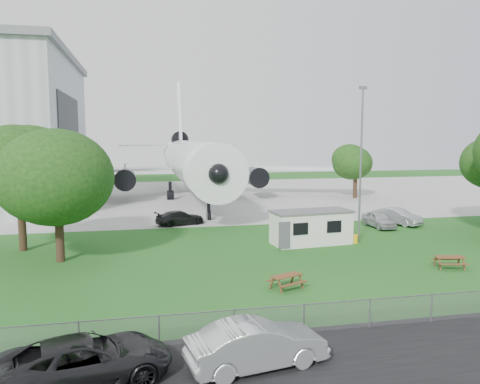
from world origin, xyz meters
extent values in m
plane|color=#2D6D26|center=(0.00, 0.00, 0.00)|extent=(160.00, 160.00, 0.00)
cube|color=black|center=(0.00, -13.00, 0.01)|extent=(120.00, 8.00, 0.02)
cube|color=#B7B7B2|center=(0.00, 38.00, 0.01)|extent=(120.00, 46.00, 0.03)
cube|color=#2D3033|center=(-16.93, 33.00, 6.75)|extent=(0.16, 16.00, 12.96)
cylinder|color=white|center=(-2.00, 34.00, 5.10)|extent=(5.40, 34.00, 5.40)
cone|color=white|center=(-2.00, 15.00, 5.10)|extent=(5.40, 5.50, 5.40)
cone|color=white|center=(-2.00, 55.00, 5.90)|extent=(4.86, 9.00, 4.86)
cube|color=white|center=(-14.50, 37.20, 3.90)|extent=(21.36, 10.77, 0.36)
cube|color=white|center=(10.50, 37.20, 3.90)|extent=(21.36, 10.77, 0.36)
cube|color=white|center=(-2.00, 55.00, 11.60)|extent=(0.46, 9.96, 12.17)
cylinder|color=#515459|center=(-10.50, 33.50, 3.00)|extent=(2.50, 4.20, 2.50)
cylinder|color=#515459|center=(6.50, 33.50, 3.00)|extent=(2.50, 4.20, 2.50)
cylinder|color=#515459|center=(-2.00, 54.00, 7.90)|extent=(2.60, 4.50, 2.60)
cylinder|color=black|center=(-2.00, 18.50, 1.20)|extent=(0.36, 0.36, 2.40)
cylinder|color=black|center=(-4.80, 35.00, 1.20)|extent=(0.44, 0.44, 2.40)
cylinder|color=black|center=(0.80, 35.00, 1.20)|extent=(0.44, 0.44, 2.40)
cube|color=silver|center=(4.28, 6.40, 1.25)|extent=(6.23, 3.12, 2.50)
cube|color=#59595B|center=(4.28, 6.40, 2.56)|extent=(6.45, 3.34, 0.12)
cylinder|color=gold|center=(7.68, 5.80, 0.35)|extent=(0.50, 0.50, 0.70)
cube|color=gray|center=(0.00, -9.50, 0.00)|extent=(58.00, 0.04, 1.30)
cylinder|color=slate|center=(8.20, 6.20, 6.00)|extent=(0.16, 0.16, 12.00)
cylinder|color=#382619|center=(-17.11, 8.68, 1.85)|extent=(0.56, 0.56, 3.71)
sphere|color=#2E621B|center=(-17.11, 8.68, 6.38)|extent=(7.84, 7.84, 7.84)
cylinder|color=#382619|center=(-13.92, 4.85, 1.49)|extent=(0.56, 0.56, 2.98)
sphere|color=#2E621B|center=(-13.92, 4.85, 5.14)|extent=(7.52, 7.52, 7.52)
cylinder|color=#382619|center=(19.97, 31.30, 1.49)|extent=(0.56, 0.56, 2.99)
sphere|color=#2E621B|center=(19.97, 31.30, 5.14)|extent=(5.42, 5.42, 5.42)
imported|color=#B7BABE|center=(-4.63, -11.89, 0.84)|extent=(5.31, 2.65, 1.67)
imported|color=black|center=(-10.53, -11.85, 0.81)|extent=(6.28, 4.05, 1.61)
imported|color=#A6A9AD|center=(12.74, 11.40, 0.72)|extent=(1.75, 4.23, 1.43)
imported|color=#B0B2B8|center=(15.14, 12.35, 0.77)|extent=(3.55, 4.90, 1.54)
imported|color=black|center=(-5.04, 16.37, 0.67)|extent=(4.98, 3.19, 1.34)
camera|label=1|loc=(-8.54, -27.39, 8.21)|focal=35.00mm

